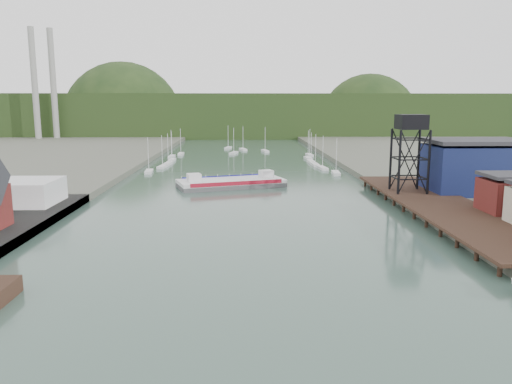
{
  "coord_description": "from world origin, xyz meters",
  "views": [
    {
      "loc": [
        0.29,
        -44.11,
        20.37
      ],
      "look_at": [
        2.84,
        47.87,
        4.0
      ],
      "focal_mm": 35.0,
      "sensor_mm": 36.0,
      "label": 1
    }
  ],
  "objects": [
    {
      "name": "distant_hills",
      "position": [
        -3.98,
        301.35,
        10.38
      ],
      "size": [
        500.0,
        120.0,
        80.0
      ],
      "color": "black",
      "rests_on": "ground"
    },
    {
      "name": "east_pier",
      "position": [
        37.0,
        45.0,
        1.9
      ],
      "size": [
        14.0,
        70.0,
        2.45
      ],
      "color": "black",
      "rests_on": "ground"
    },
    {
      "name": "smokestacks",
      "position": [
        -106.0,
        232.5,
        30.0
      ],
      "size": [
        11.2,
        8.2,
        60.0
      ],
      "color": "gray",
      "rests_on": "ground"
    },
    {
      "name": "chain_ferry",
      "position": [
        -2.52,
        77.91,
        1.07
      ],
      "size": [
        27.74,
        17.74,
        3.72
      ],
      "rotation": [
        0.0,
        0.0,
        0.31
      ],
      "color": "#4E4E51",
      "rests_on": "ground"
    },
    {
      "name": "marina_sailboats",
      "position": [
        0.08,
        138.46,
        0.35
      ],
      "size": [
        57.71,
        92.65,
        0.9
      ],
      "color": "silver",
      "rests_on": "ground"
    },
    {
      "name": "blue_shed",
      "position": [
        50.0,
        60.0,
        7.06
      ],
      "size": [
        20.5,
        14.5,
        11.3
      ],
      "color": "#0D193D",
      "rests_on": "east_land"
    },
    {
      "name": "ground",
      "position": [
        0.0,
        0.0,
        0.0
      ],
      "size": [
        600.0,
        600.0,
        0.0
      ],
      "primitive_type": "plane",
      "color": "#2A4236",
      "rests_on": "ground"
    },
    {
      "name": "lift_tower",
      "position": [
        35.0,
        58.0,
        15.65
      ],
      "size": [
        6.5,
        6.5,
        16.0
      ],
      "color": "black",
      "rests_on": "east_pier"
    },
    {
      "name": "white_shed",
      "position": [
        -44.0,
        50.0,
        3.85
      ],
      "size": [
        18.0,
        12.0,
        4.5
      ],
      "primitive_type": "cube",
      "color": "silver",
      "rests_on": "west_quay"
    }
  ]
}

